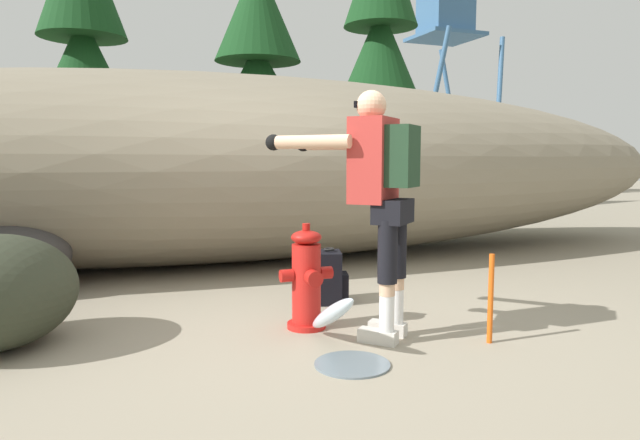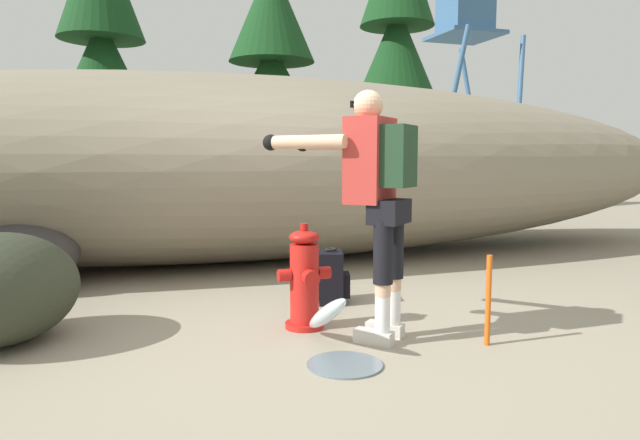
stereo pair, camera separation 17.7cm
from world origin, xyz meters
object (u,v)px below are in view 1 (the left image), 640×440
object	(u,v)px
spare_backpack	(330,277)
boulder_large	(8,253)
utility_worker	(377,183)
fire_hydrant	(307,280)
survey_stake	(491,299)
watchtower	(445,13)

from	to	relation	value
spare_backpack	boulder_large	world-z (taller)	boulder_large
utility_worker	spare_backpack	bearing A→B (deg)	-47.37
fire_hydrant	spare_backpack	distance (m)	0.78
utility_worker	spare_backpack	size ratio (longest dim) A/B	3.56
fire_hydrant	utility_worker	size ratio (longest dim) A/B	0.46
fire_hydrant	survey_stake	xyz separation A→B (m)	(1.03, -0.75, -0.05)
fire_hydrant	spare_backpack	xyz separation A→B (m)	(0.43, 0.63, -0.14)
utility_worker	boulder_large	bearing A→B (deg)	3.87
fire_hydrant	survey_stake	world-z (taller)	fire_hydrant
fire_hydrant	spare_backpack	size ratio (longest dim) A/B	1.63
boulder_large	survey_stake	world-z (taller)	boulder_large
survey_stake	utility_worker	bearing A→B (deg)	150.71
watchtower	survey_stake	size ratio (longest dim) A/B	13.72
boulder_large	watchtower	size ratio (longest dim) A/B	0.14
fire_hydrant	spare_backpack	bearing A→B (deg)	55.41
fire_hydrant	survey_stake	bearing A→B (deg)	-36.25
fire_hydrant	utility_worker	bearing A→B (deg)	-46.33
utility_worker	survey_stake	bearing A→B (deg)	-162.61
spare_backpack	watchtower	size ratio (longest dim) A/B	0.06
utility_worker	fire_hydrant	bearing A→B (deg)	0.36
watchtower	survey_stake	xyz separation A→B (m)	(-8.50, -13.58, -5.78)
boulder_large	fire_hydrant	bearing A→B (deg)	-42.18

